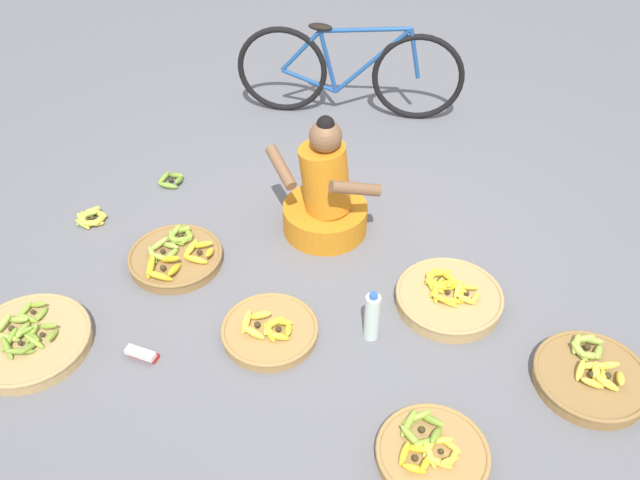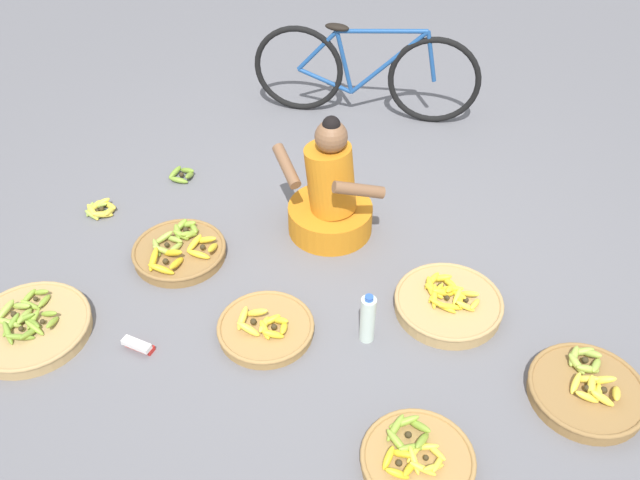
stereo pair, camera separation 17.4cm
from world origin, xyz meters
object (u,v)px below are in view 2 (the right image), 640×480
at_px(loose_bananas_front_right, 183,175).
at_px(packet_carton_stack, 138,345).
at_px(bicycle_leaning, 365,73).
at_px(banana_basket_near_bicycle, 30,327).
at_px(banana_basket_mid_right, 266,328).
at_px(vendor_woman_front, 330,196).
at_px(banana_basket_back_center, 587,390).
at_px(water_bottle, 368,319).
at_px(banana_basket_near_vendor, 448,303).
at_px(banana_basket_mid_left, 417,459).
at_px(banana_basket_back_right, 180,251).
at_px(loose_bananas_back_left, 100,209).

bearing_deg(loose_bananas_front_right, packet_carton_stack, -70.42).
bearing_deg(bicycle_leaning, banana_basket_near_bicycle, -110.20).
relative_size(bicycle_leaning, banana_basket_mid_right, 3.27).
xyz_separation_m(bicycle_leaning, banana_basket_near_bicycle, (-1.01, -2.74, -0.31)).
xyz_separation_m(banana_basket_mid_right, banana_basket_near_bicycle, (-1.17, -0.42, 0.01)).
height_order(vendor_woman_front, packet_carton_stack, vendor_woman_front).
distance_m(bicycle_leaning, packet_carton_stack, 2.70).
xyz_separation_m(vendor_woman_front, banana_basket_back_center, (1.58, -0.78, -0.21)).
distance_m(water_bottle, packet_carton_stack, 1.20).
bearing_deg(vendor_woman_front, banana_basket_back_center, -26.18).
distance_m(banana_basket_back_center, banana_basket_near_bicycle, 2.85).
bearing_deg(banana_basket_near_vendor, vendor_woman_front, 152.53).
xyz_separation_m(banana_basket_near_vendor, packet_carton_stack, (-1.45, -0.82, -0.02)).
bearing_deg(packet_carton_stack, banana_basket_mid_left, -6.40).
bearing_deg(banana_basket_back_right, banana_basket_back_center, -5.79).
distance_m(banana_basket_mid_right, water_bottle, 0.55).
height_order(bicycle_leaning, banana_basket_near_vendor, bicycle_leaning).
xyz_separation_m(banana_basket_back_right, loose_bananas_back_left, (-0.68, 0.20, -0.02)).
height_order(banana_basket_mid_right, banana_basket_back_center, banana_basket_back_center).
bearing_deg(banana_basket_mid_left, banana_basket_back_center, 43.00).
height_order(banana_basket_back_right, banana_basket_near_bicycle, banana_basket_back_right).
height_order(loose_bananas_back_left, loose_bananas_front_right, loose_bananas_back_left).
xyz_separation_m(banana_basket_near_vendor, water_bottle, (-0.36, -0.35, 0.10)).
height_order(banana_basket_mid_left, water_bottle, water_bottle).
relative_size(banana_basket_back_center, water_bottle, 1.81).
distance_m(banana_basket_near_bicycle, packet_carton_stack, 0.60).
distance_m(banana_basket_mid_right, banana_basket_mid_left, 1.06).
bearing_deg(water_bottle, banana_basket_near_bicycle, -161.55).
relative_size(vendor_woman_front, banana_basket_back_right, 1.45).
bearing_deg(loose_bananas_back_left, packet_carton_stack, -47.87).
relative_size(banana_basket_back_right, water_bottle, 1.78).
distance_m(banana_basket_near_vendor, loose_bananas_back_left, 2.28).
distance_m(vendor_woman_front, banana_basket_back_right, 0.96).
distance_m(banana_basket_near_bicycle, loose_bananas_back_left, 1.03).
bearing_deg(banana_basket_back_right, banana_basket_mid_left, -27.95).
height_order(banana_basket_back_center, loose_bananas_back_left, banana_basket_back_center).
xyz_separation_m(bicycle_leaning, water_bottle, (0.68, -2.18, -0.21)).
bearing_deg(banana_basket_back_center, vendor_woman_front, 153.82).
xyz_separation_m(bicycle_leaning, banana_basket_near_vendor, (1.04, -1.83, -0.31)).
bearing_deg(banana_basket_near_bicycle, banana_basket_near_vendor, 23.94).
bearing_deg(water_bottle, loose_bananas_back_left, 167.05).
distance_m(bicycle_leaning, banana_basket_near_bicycle, 2.94).
height_order(banana_basket_back_center, water_bottle, water_bottle).
distance_m(banana_basket_mid_right, banana_basket_back_right, 0.81).
xyz_separation_m(banana_basket_back_right, banana_basket_near_bicycle, (-0.46, -0.80, -0.00)).
xyz_separation_m(loose_bananas_back_left, packet_carton_stack, (0.82, -0.91, 0.00)).
relative_size(banana_basket_back_center, packet_carton_stack, 3.39).
xyz_separation_m(banana_basket_mid_right, water_bottle, (0.51, 0.15, 0.11)).
bearing_deg(water_bottle, banana_basket_mid_right, -164.16).
xyz_separation_m(banana_basket_back_right, loose_bananas_front_right, (-0.37, 0.72, -0.02)).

